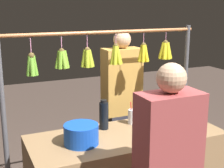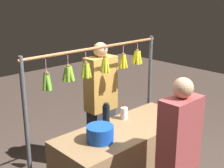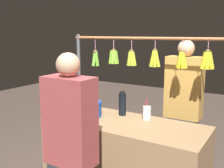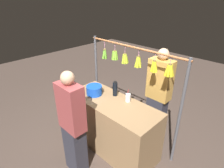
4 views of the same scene
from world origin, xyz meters
name	(u,v)px [view 2 (image 2 of 4)]	position (x,y,z in m)	size (l,w,h in m)	color
market_counter	(126,166)	(0.00, 0.00, 0.46)	(1.59, 0.65, 0.92)	olive
display_rack	(98,85)	(-0.01, -0.46, 1.28)	(1.87, 0.14, 1.75)	#4C4C51
water_bottle	(106,115)	(0.12, -0.19, 1.04)	(0.08, 0.08, 0.26)	black
blue_bucket	(100,134)	(0.40, 0.03, 1.00)	(0.26, 0.26, 0.16)	blue
drink_cup	(124,113)	(-0.16, -0.19, 0.98)	(0.08, 0.08, 0.20)	silver
vendor_person	(101,107)	(-0.34, -0.80, 0.84)	(0.40, 0.22, 1.69)	#2D2D38
customer_person	(178,166)	(0.07, 0.71, 0.81)	(0.39, 0.21, 1.63)	#2D2D38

